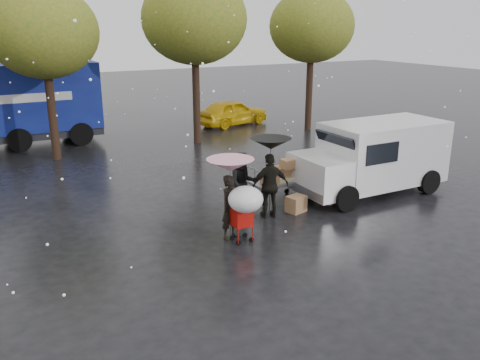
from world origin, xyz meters
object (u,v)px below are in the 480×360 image
shopping_cart (245,202)px  blue_truck (4,106)px  yellow_taxi (232,112)px  vendor_cart (279,176)px  white_van (373,156)px  person_black (270,186)px  person_pink (231,207)px

shopping_cart → blue_truck: size_ratio=0.18×
yellow_taxi → blue_truck: bearing=76.4°
vendor_cart → yellow_taxi: bearing=69.4°
vendor_cart → white_van: size_ratio=0.31×
shopping_cart → blue_truck: bearing=107.0°
vendor_cart → white_van: white_van is taller
blue_truck → person_black: bearing=-65.6°
person_black → white_van: (3.96, 0.33, 0.26)m
shopping_cart → white_van: bearing=16.0°
person_pink → yellow_taxi: bearing=39.3°
vendor_cart → yellow_taxi: size_ratio=0.39×
blue_truck → yellow_taxi: bearing=-1.4°
person_black → shopping_cart: size_ratio=1.23×
person_black → yellow_taxi: bearing=-102.1°
white_van → person_black: bearing=-175.3°
person_pink → person_black: 1.78m
person_black → vendor_cart: bearing=-121.3°
person_black → person_pink: bearing=36.5°
person_pink → white_van: size_ratio=0.33×
blue_truck → yellow_taxi: (10.68, -0.27, -1.09)m
white_van → person_pink: bearing=-168.8°
white_van → yellow_taxi: white_van is taller
person_black → blue_truck: (-5.59, 12.29, 0.86)m
vendor_cart → blue_truck: 13.03m
white_van → vendor_cart: bearing=165.5°
person_black → yellow_taxi: 13.06m
person_pink → vendor_cart: 3.20m
person_pink → white_van: (5.57, 1.10, 0.34)m
person_pink → vendor_cart: size_ratio=1.07×
vendor_cart → person_black: bearing=-132.1°
person_black → blue_truck: size_ratio=0.22×
yellow_taxi → white_van: bearing=162.3°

